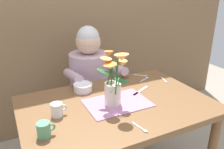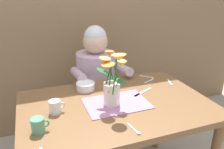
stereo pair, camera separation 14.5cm
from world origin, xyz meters
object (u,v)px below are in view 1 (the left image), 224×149
object	(u,v)px
seated_person	(90,90)
ceramic_mug	(57,110)
ceramic_bowl	(83,87)
dinner_knife	(141,91)
flower_vase	(113,82)
tea_cup	(44,130)

from	to	relation	value
seated_person	ceramic_mug	bearing A→B (deg)	-122.50
ceramic_bowl	dinner_knife	bearing A→B (deg)	-26.78
flower_vase	ceramic_mug	xyz separation A→B (m)	(-0.35, 0.03, -0.12)
seated_person	tea_cup	size ratio (longest dim) A/B	12.20
flower_vase	ceramic_bowl	size ratio (longest dim) A/B	2.62
ceramic_bowl	tea_cup	world-z (taller)	tea_cup
dinner_knife	ceramic_mug	world-z (taller)	ceramic_mug
seated_person	ceramic_mug	xyz separation A→B (m)	(-0.43, -0.60, 0.22)
flower_vase	tea_cup	bearing A→B (deg)	-163.08
ceramic_bowl	ceramic_mug	size ratio (longest dim) A/B	1.46
tea_cup	ceramic_mug	xyz separation A→B (m)	(0.11, 0.16, 0.00)
seated_person	tea_cup	bearing A→B (deg)	-121.94
ceramic_bowl	flower_vase	bearing A→B (deg)	-69.91
dinner_knife	tea_cup	distance (m)	0.75
seated_person	flower_vase	distance (m)	0.72
seated_person	dinner_knife	world-z (taller)	seated_person
seated_person	dinner_knife	size ratio (longest dim) A/B	5.97
flower_vase	ceramic_bowl	distance (m)	0.32
seated_person	dinner_knife	distance (m)	0.59
ceramic_mug	dinner_knife	bearing A→B (deg)	6.13
seated_person	ceramic_bowl	size ratio (longest dim) A/B	8.35
seated_person	ceramic_mug	world-z (taller)	seated_person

